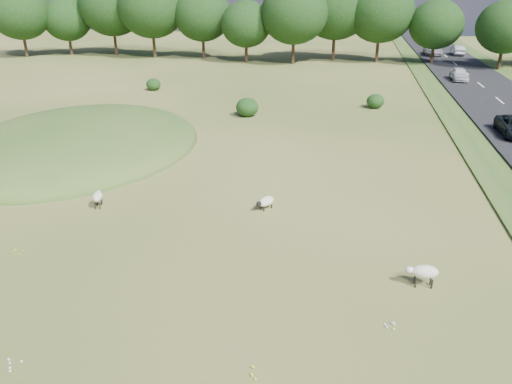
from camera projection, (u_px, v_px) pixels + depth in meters
ground at (269, 125)px, 39.48m from camera, size 160.00×160.00×0.00m
mound at (78, 147)px, 34.29m from camera, size 16.00×20.00×4.00m
road at (505, 106)px, 45.04m from camera, size 8.00×150.00×0.25m
treeline at (303, 13)px, 69.25m from camera, size 96.28×14.66×11.70m
shrubs at (255, 99)px, 45.24m from camera, size 24.18×10.79×1.55m
sheep_1 at (424, 272)px, 18.25m from camera, size 1.22×0.59×0.87m
sheep_2 at (98, 197)px, 24.86m from camera, size 0.73×1.13×0.79m
sheep_3 at (266, 202)px, 24.62m from camera, size 0.95×1.15×0.66m
car_0 at (459, 74)px, 56.31m from camera, size 1.67×4.15×1.41m
car_1 at (436, 36)px, 97.83m from camera, size 1.84×4.54×1.32m
car_2 at (458, 50)px, 76.48m from camera, size 1.52×4.36×1.44m
car_4 at (433, 50)px, 76.43m from camera, size 2.45×5.31×1.48m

